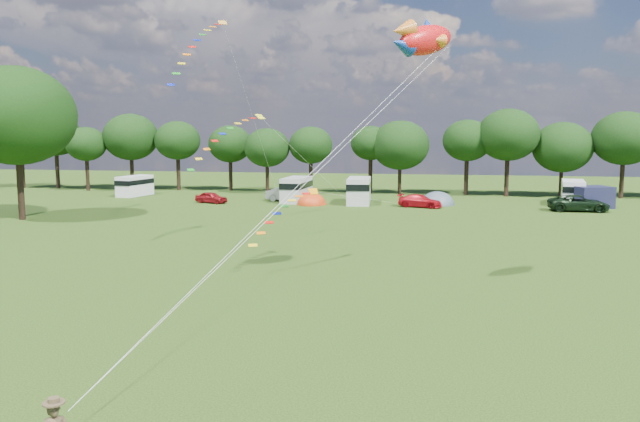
% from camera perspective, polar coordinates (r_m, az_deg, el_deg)
% --- Properties ---
extents(ground_plane, '(180.00, 180.00, 0.00)m').
position_cam_1_polar(ground_plane, '(22.94, -3.47, -12.56)').
color(ground_plane, black).
rests_on(ground_plane, ground).
extents(tree_line, '(102.98, 10.98, 10.27)m').
position_cam_1_polar(tree_line, '(75.98, 10.06, 6.22)').
color(tree_line, black).
rests_on(tree_line, ground).
extents(big_tree, '(10.00, 10.00, 13.28)m').
position_cam_1_polar(big_tree, '(60.20, -26.04, 7.83)').
color(big_tree, black).
rests_on(big_tree, ground).
extents(car_a, '(3.89, 2.42, 1.21)m').
position_cam_1_polar(car_a, '(67.85, -9.91, 1.22)').
color(car_a, maroon).
rests_on(car_a, ground).
extents(car_b, '(4.69, 2.42, 1.58)m').
position_cam_1_polar(car_b, '(68.51, -2.97, 1.54)').
color(car_b, gray).
rests_on(car_b, ground).
extents(car_c, '(4.61, 2.88, 1.29)m').
position_cam_1_polar(car_c, '(64.05, 9.14, 0.91)').
color(car_c, red).
rests_on(car_c, ground).
extents(car_d, '(5.77, 2.67, 1.56)m').
position_cam_1_polar(car_d, '(65.15, 22.57, 0.66)').
color(car_d, black).
rests_on(car_d, ground).
extents(campervan_a, '(2.90, 5.16, 2.39)m').
position_cam_1_polar(campervan_a, '(77.38, -16.58, 2.29)').
color(campervan_a, white).
rests_on(campervan_a, ground).
extents(campervan_b, '(2.68, 5.59, 2.67)m').
position_cam_1_polar(campervan_b, '(68.12, -2.16, 2.06)').
color(campervan_b, '#B7B7B9').
rests_on(campervan_b, ground).
extents(campervan_c, '(2.71, 5.74, 2.75)m').
position_cam_1_polar(campervan_c, '(66.55, 3.58, 1.95)').
color(campervan_c, '#BBBBBD').
rests_on(campervan_c, ground).
extents(campervan_d, '(3.07, 5.50, 2.55)m').
position_cam_1_polar(campervan_d, '(70.50, 22.12, 1.64)').
color(campervan_d, white).
rests_on(campervan_d, ground).
extents(tent_orange, '(3.17, 3.47, 2.48)m').
position_cam_1_polar(tent_orange, '(65.73, -0.79, 0.62)').
color(tent_orange, red).
rests_on(tent_orange, ground).
extents(tent_greyblue, '(3.72, 4.07, 2.76)m').
position_cam_1_polar(tent_greyblue, '(66.71, 10.67, 0.60)').
color(tent_greyblue, '#495862').
rests_on(tent_greyblue, ground).
extents(awning_navy, '(4.21, 3.81, 2.18)m').
position_cam_1_polar(awning_navy, '(68.55, 23.58, 1.18)').
color(awning_navy, '#1B1C39').
rests_on(awning_navy, ground).
extents(fish_kite, '(3.45, 3.52, 2.09)m').
position_cam_1_polar(fish_kite, '(30.20, 9.24, 15.22)').
color(fish_kite, red).
rests_on(fish_kite, ground).
extents(streamer_kite_a, '(3.45, 5.60, 5.80)m').
position_cam_1_polar(streamer_kite_a, '(53.86, -10.80, 14.98)').
color(streamer_kite_a, '#FFAD32').
rests_on(streamer_kite_a, ground).
extents(streamer_kite_b, '(4.23, 4.71, 3.80)m').
position_cam_1_polar(streamer_kite_b, '(43.31, -8.04, 7.14)').
color(streamer_kite_b, '#FBFF1F').
rests_on(streamer_kite_b, ground).
extents(streamer_kite_c, '(3.11, 4.80, 2.77)m').
position_cam_1_polar(streamer_kite_c, '(35.60, -2.77, 0.36)').
color(streamer_kite_c, orange).
rests_on(streamer_kite_c, ground).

